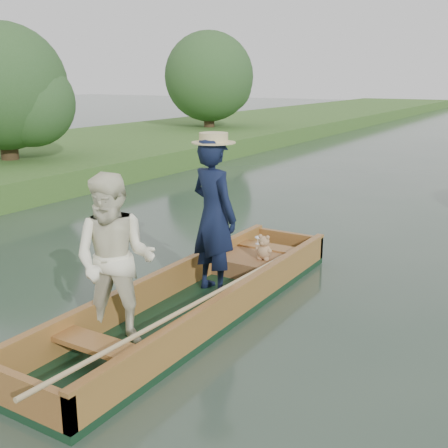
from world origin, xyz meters
The scene contains 3 objects.
ground centered at (0.00, 0.00, 0.00)m, with size 120.00×120.00×0.00m, color #283D30.
trees_far centered at (-2.35, 8.28, 2.53)m, with size 22.19×14.87×4.54m.
punt centered at (-0.11, -0.16, 0.68)m, with size 1.27×5.35×2.02m.
Camera 1 is at (3.41, -5.00, 2.68)m, focal length 45.00 mm.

